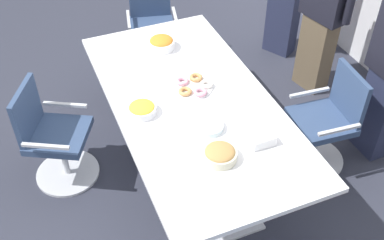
% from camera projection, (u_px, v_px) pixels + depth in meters
% --- Properties ---
extents(ground_plane, '(10.00, 10.00, 0.01)m').
position_uv_depth(ground_plane, '(192.00, 167.00, 4.23)').
color(ground_plane, '#2D303D').
extents(conference_table, '(2.40, 1.20, 0.75)m').
position_uv_depth(conference_table, '(192.00, 113.00, 3.81)').
color(conference_table, white).
rests_on(conference_table, ground).
extents(office_chair_1, '(0.58, 0.58, 0.91)m').
position_uv_depth(office_chair_1, '(326.00, 125.00, 4.03)').
color(office_chair_1, silver).
rests_on(office_chair_1, ground).
extents(office_chair_2, '(0.65, 0.65, 0.91)m').
position_uv_depth(office_chair_2, '(152.00, 30.00, 5.17)').
color(office_chair_2, silver).
rests_on(office_chair_2, ground).
extents(office_chair_3, '(0.73, 0.73, 0.91)m').
position_uv_depth(office_chair_3, '(53.00, 140.00, 3.90)').
color(office_chair_3, silver).
rests_on(office_chair_3, ground).
extents(person_standing_1, '(0.61, 0.31, 1.69)m').
position_uv_depth(person_standing_1, '(324.00, 11.00, 4.53)').
color(person_standing_1, brown).
rests_on(person_standing_1, ground).
extents(snack_bowl_chips_yellow, '(0.22, 0.22, 0.09)m').
position_uv_depth(snack_bowl_chips_yellow, '(142.00, 109.00, 3.59)').
color(snack_bowl_chips_yellow, white).
rests_on(snack_bowl_chips_yellow, conference_table).
extents(snack_bowl_chips_orange, '(0.23, 0.23, 0.11)m').
position_uv_depth(snack_bowl_chips_orange, '(161.00, 43.00, 4.24)').
color(snack_bowl_chips_orange, white).
rests_on(snack_bowl_chips_orange, conference_table).
extents(snack_bowl_cookies, '(0.23, 0.23, 0.10)m').
position_uv_depth(snack_bowl_cookies, '(220.00, 154.00, 3.23)').
color(snack_bowl_cookies, beige).
rests_on(snack_bowl_cookies, conference_table).
extents(donut_platter, '(0.31, 0.31, 0.04)m').
position_uv_depth(donut_platter, '(194.00, 86.00, 3.84)').
color(donut_platter, white).
rests_on(donut_platter, conference_table).
extents(plate_stack, '(0.21, 0.21, 0.04)m').
position_uv_depth(plate_stack, '(209.00, 127.00, 3.47)').
color(plate_stack, white).
rests_on(plate_stack, conference_table).
extents(napkin_pile, '(0.18, 0.18, 0.08)m').
position_uv_depth(napkin_pile, '(260.00, 137.00, 3.37)').
color(napkin_pile, white).
rests_on(napkin_pile, conference_table).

